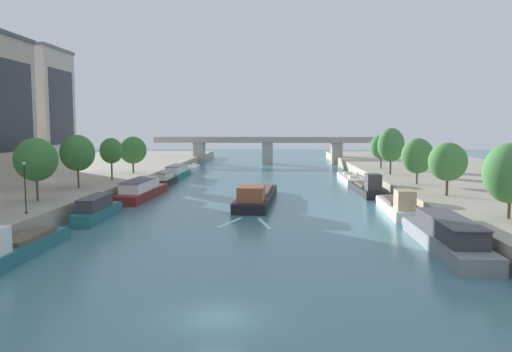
# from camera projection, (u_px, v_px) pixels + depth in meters

# --- Properties ---
(ground_plane) EXTENTS (400.00, 400.00, 0.00)m
(ground_plane) POSITION_uv_depth(u_px,v_px,m) (218.00, 318.00, 25.96)
(ground_plane) COLOR teal
(quay_left) EXTENTS (36.00, 170.00, 1.96)m
(quay_left) POSITION_uv_depth(u_px,v_px,m) (38.00, 181.00, 82.24)
(quay_left) COLOR #A89E89
(quay_left) RESTS_ON ground
(quay_right) EXTENTS (36.00, 170.00, 1.96)m
(quay_right) POSITION_uv_depth(u_px,v_px,m) (490.00, 184.00, 78.86)
(quay_right) COLOR #A89E89
(quay_right) RESTS_ON ground
(barge_midriver) EXTENTS (5.20, 21.27, 2.94)m
(barge_midriver) POSITION_uv_depth(u_px,v_px,m) (257.00, 196.00, 65.07)
(barge_midriver) COLOR black
(barge_midriver) RESTS_ON ground
(wake_behind_barge) EXTENTS (5.59, 6.06, 0.03)m
(wake_behind_barge) POSITION_uv_depth(u_px,v_px,m) (247.00, 223.00, 51.58)
(wake_behind_barge) COLOR silver
(wake_behind_barge) RESTS_ON ground
(moored_boat_left_gap_after) EXTENTS (2.42, 12.81, 3.01)m
(moored_boat_left_gap_after) POSITION_uv_depth(u_px,v_px,m) (19.00, 246.00, 37.74)
(moored_boat_left_gap_after) COLOR #23666B
(moored_boat_left_gap_after) RESTS_ON ground
(moored_boat_left_midway) EXTENTS (2.37, 11.04, 2.64)m
(moored_boat_left_midway) POSITION_uv_depth(u_px,v_px,m) (97.00, 210.00, 53.29)
(moored_boat_left_midway) COLOR #23666B
(moored_boat_left_midway) RESTS_ON ground
(moored_boat_left_lone) EXTENTS (3.71, 16.98, 2.72)m
(moored_boat_left_lone) POSITION_uv_depth(u_px,v_px,m) (142.00, 190.00, 69.61)
(moored_boat_left_lone) COLOR maroon
(moored_boat_left_lone) RESTS_ON ground
(moored_boat_left_upstream) EXTENTS (2.18, 10.17, 2.33)m
(moored_boat_left_upstream) POSITION_uv_depth(u_px,v_px,m) (166.00, 180.00, 85.07)
(moored_boat_left_upstream) COLOR black
(moored_boat_left_upstream) RESTS_ON ground
(moored_boat_left_near) EXTENTS (2.86, 15.23, 2.52)m
(moored_boat_left_near) POSITION_uv_depth(u_px,v_px,m) (177.00, 172.00, 98.14)
(moored_boat_left_near) COLOR #23666B
(moored_boat_left_near) RESTS_ON ground
(moored_boat_left_second) EXTENTS (2.50, 11.73, 2.18)m
(moored_boat_left_second) POSITION_uv_depth(u_px,v_px,m) (192.00, 168.00, 113.64)
(moored_boat_left_second) COLOR silver
(moored_boat_left_second) RESTS_ON ground
(moored_boat_right_second) EXTENTS (3.36, 16.80, 2.76)m
(moored_boat_right_second) POSITION_uv_depth(u_px,v_px,m) (446.00, 236.00, 40.22)
(moored_boat_right_second) COLOR gray
(moored_boat_right_second) RESTS_ON ground
(moored_boat_right_lone) EXTENTS (3.09, 14.31, 3.23)m
(moored_boat_right_lone) POSITION_uv_depth(u_px,v_px,m) (397.00, 205.00, 57.18)
(moored_boat_right_lone) COLOR silver
(moored_boat_right_lone) RESTS_ON ground
(moored_boat_right_gap_after) EXTENTS (3.04, 13.87, 3.42)m
(moored_boat_right_gap_after) POSITION_uv_depth(u_px,v_px,m) (367.00, 188.00, 73.25)
(moored_boat_right_gap_after) COLOR black
(moored_boat_right_gap_after) RESTS_ON ground
(moored_boat_right_midway) EXTENTS (3.31, 16.82, 2.09)m
(moored_boat_right_midway) POSITION_uv_depth(u_px,v_px,m) (350.00, 178.00, 92.15)
(moored_boat_right_midway) COLOR silver
(moored_boat_right_midway) RESTS_ON ground
(tree_left_nearest) EXTENTS (4.55, 4.55, 6.82)m
(tree_left_nearest) POSITION_uv_depth(u_px,v_px,m) (36.00, 160.00, 53.28)
(tree_left_nearest) COLOR brown
(tree_left_nearest) RESTS_ON quay_left
(tree_left_third) EXTENTS (4.44, 4.44, 6.97)m
(tree_left_third) POSITION_uv_depth(u_px,v_px,m) (77.00, 153.00, 64.74)
(tree_left_third) COLOR brown
(tree_left_third) RESTS_ON quay_left
(tree_left_by_lamp) EXTENTS (3.43, 3.43, 6.35)m
(tree_left_by_lamp) POSITION_uv_depth(u_px,v_px,m) (111.00, 151.00, 74.84)
(tree_left_by_lamp) COLOR brown
(tree_left_by_lamp) RESTS_ON quay_left
(tree_left_distant) EXTENTS (4.71, 4.71, 6.36)m
(tree_left_distant) POSITION_uv_depth(u_px,v_px,m) (133.00, 150.00, 86.43)
(tree_left_distant) COLOR brown
(tree_left_distant) RESTS_ON quay_left
(tree_right_distant) EXTENTS (4.60, 4.60, 6.63)m
(tree_right_distant) POSITION_uv_depth(u_px,v_px,m) (511.00, 173.00, 43.06)
(tree_right_distant) COLOR brown
(tree_right_distant) RESTS_ON quay_right
(tree_right_far) EXTENTS (4.39, 4.39, 6.18)m
(tree_right_far) POSITION_uv_depth(u_px,v_px,m) (448.00, 162.00, 57.74)
(tree_right_far) COLOR brown
(tree_right_far) RESTS_ON quay_right
(tree_right_end_of_row) EXTENTS (4.38, 4.38, 6.45)m
(tree_right_end_of_row) POSITION_uv_depth(u_px,v_px,m) (418.00, 156.00, 69.09)
(tree_right_end_of_row) COLOR brown
(tree_right_end_of_row) RESTS_ON quay_right
(tree_right_by_lamp) EXTENTS (4.47, 4.47, 7.83)m
(tree_right_by_lamp) POSITION_uv_depth(u_px,v_px,m) (391.00, 145.00, 84.05)
(tree_right_by_lamp) COLOR brown
(tree_right_by_lamp) RESTS_ON quay_right
(tree_right_midway) EXTENTS (4.31, 4.31, 6.53)m
(tree_right_midway) POSITION_uv_depth(u_px,v_px,m) (381.00, 147.00, 96.40)
(tree_right_midway) COLOR brown
(tree_right_midway) RESTS_ON quay_right
(lamppost_left_bank) EXTENTS (0.28, 0.28, 4.80)m
(lamppost_left_bank) POSITION_uv_depth(u_px,v_px,m) (25.00, 185.00, 45.59)
(lamppost_left_bank) COLOR black
(lamppost_left_bank) RESTS_ON quay_left
(building_left_corner) EXTENTS (10.32, 11.61, 20.97)m
(building_left_corner) POSITION_uv_depth(u_px,v_px,m) (32.00, 112.00, 82.89)
(building_left_corner) COLOR #BCB2A8
(building_left_corner) RESTS_ON quay_left
(bridge_far) EXTENTS (61.29, 4.40, 7.28)m
(bridge_far) POSITION_uv_depth(u_px,v_px,m) (268.00, 147.00, 134.69)
(bridge_far) COLOR #9E998E
(bridge_far) RESTS_ON ground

